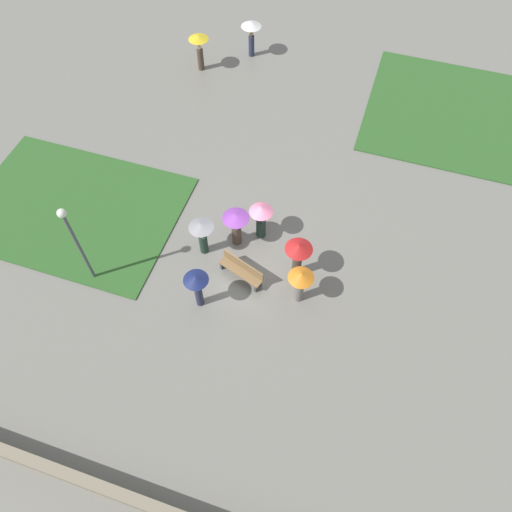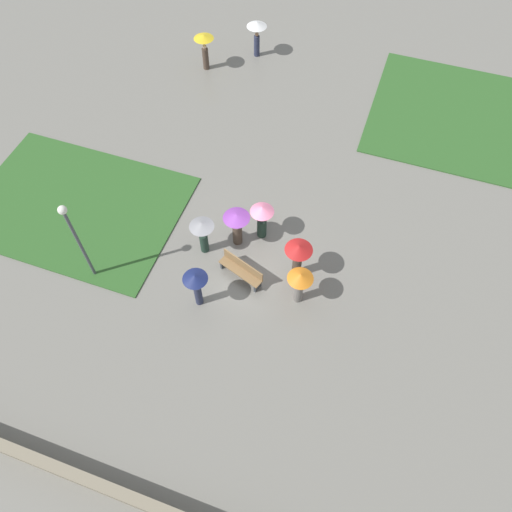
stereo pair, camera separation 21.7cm
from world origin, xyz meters
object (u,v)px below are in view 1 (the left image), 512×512
object	(u,v)px
lamp_post	(74,237)
crowd_person_purple	(236,224)
lone_walker_mid_plaza	(251,30)
park_bench	(242,270)
crowd_person_grey	(202,232)
crowd_person_pink	(261,217)
lone_walker_far_path	(199,46)
crowd_person_orange	(301,281)
crowd_person_navy	(197,285)
crowd_person_red	(298,254)

from	to	relation	value
lamp_post	crowd_person_purple	world-z (taller)	lamp_post
lone_walker_mid_plaza	park_bench	bearing A→B (deg)	-164.83
park_bench	crowd_person_grey	xyz separation A→B (m)	(-1.84, 0.68, 0.80)
crowd_person_pink	park_bench	bearing A→B (deg)	-43.98
lamp_post	lone_walker_far_path	bearing A→B (deg)	93.41
crowd_person_orange	lone_walker_mid_plaza	xyz separation A→B (m)	(-6.49, 13.90, 0.18)
crowd_person_navy	lone_walker_mid_plaza	distance (m)	15.55
crowd_person_grey	crowd_person_navy	bearing A→B (deg)	170.23
crowd_person_pink	crowd_person_red	world-z (taller)	crowd_person_red
crowd_person_red	lone_walker_far_path	size ratio (longest dim) A/B	0.97
crowd_person_purple	lone_walker_far_path	world-z (taller)	lone_walker_far_path
crowd_person_pink	crowd_person_grey	bearing A→B (deg)	-94.21
crowd_person_red	lone_walker_mid_plaza	distance (m)	14.21
crowd_person_purple	crowd_person_navy	size ratio (longest dim) A/B	0.92
park_bench	crowd_person_navy	size ratio (longest dim) A/B	1.01
lone_walker_far_path	lone_walker_mid_plaza	distance (m)	2.94
crowd_person_red	crowd_person_purple	world-z (taller)	crowd_person_red
park_bench	lone_walker_mid_plaza	bearing A→B (deg)	126.32
park_bench	crowd_person_red	world-z (taller)	crowd_person_red
park_bench	crowd_person_purple	world-z (taller)	crowd_person_purple
crowd_person_red	crowd_person_grey	size ratio (longest dim) A/B	1.05
park_bench	lamp_post	xyz separation A→B (m)	(-5.50, -1.83, 2.22)
crowd_person_purple	crowd_person_red	bearing A→B (deg)	79.35
crowd_person_grey	lone_walker_mid_plaza	size ratio (longest dim) A/B	0.92
park_bench	crowd_person_purple	bearing A→B (deg)	135.39
crowd_person_grey	crowd_person_navy	distance (m)	2.41
crowd_person_navy	crowd_person_grey	bearing A→B (deg)	-79.07
crowd_person_purple	lone_walker_mid_plaza	size ratio (longest dim) A/B	0.91
crowd_person_red	lone_walker_far_path	xyz separation A→B (m)	(-8.28, 10.85, 0.01)
crowd_person_orange	crowd_person_purple	bearing A→B (deg)	-160.05
park_bench	crowd_person_purple	distance (m)	1.83
lone_walker_far_path	lamp_post	bearing A→B (deg)	-19.74
lamp_post	crowd_person_red	distance (m)	8.04
crowd_person_purple	crowd_person_navy	distance (m)	3.16
crowd_person_grey	crowd_person_pink	bearing A→B (deg)	-79.90
crowd_person_purple	crowd_person_pink	bearing A→B (deg)	132.05
crowd_person_pink	crowd_person_purple	world-z (taller)	crowd_person_pink
crowd_person_pink	crowd_person_red	bearing A→B (deg)	12.82
park_bench	crowd_person_navy	bearing A→B (deg)	-105.09
park_bench	crowd_person_purple	size ratio (longest dim) A/B	1.09
crowd_person_red	lone_walker_mid_plaza	xyz separation A→B (m)	(-6.10, 12.83, 0.13)
lamp_post	crowd_person_grey	bearing A→B (deg)	34.43
lone_walker_far_path	crowd_person_navy	bearing A→B (deg)	-1.80
crowd_person_orange	crowd_person_pink	bearing A→B (deg)	-177.03
crowd_person_grey	crowd_person_navy	size ratio (longest dim) A/B	0.94
crowd_person_grey	crowd_person_orange	bearing A→B (deg)	-129.98
crowd_person_purple	lone_walker_mid_plaza	xyz separation A→B (m)	(-3.40, 12.13, 0.27)
crowd_person_grey	crowd_person_purple	world-z (taller)	crowd_person_grey
crowd_person_pink	lone_walker_mid_plaza	bearing A→B (deg)	158.56
lone_walker_mid_plaza	lamp_post	bearing A→B (deg)	173.26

